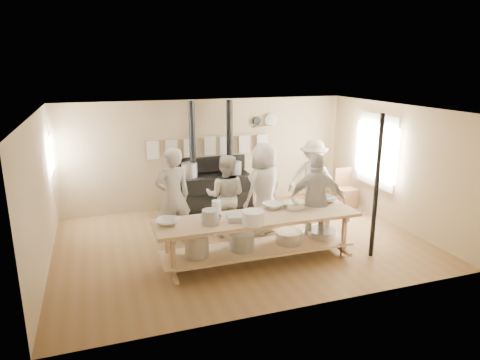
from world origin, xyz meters
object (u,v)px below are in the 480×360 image
(stove, at_px, (212,188))
(chair, at_px, (346,195))
(cook_far_left, at_px, (173,197))
(cook_by_window, at_px, (313,177))
(cook_left, at_px, (226,196))
(cook_center, at_px, (264,189))
(cook_right, at_px, (317,201))
(roasting_pan, at_px, (240,217))
(prep_table, at_px, (257,234))

(stove, relative_size, chair, 2.77)
(stove, bearing_deg, cook_far_left, -125.26)
(cook_by_window, bearing_deg, cook_left, -146.80)
(cook_center, bearing_deg, chair, 175.45)
(cook_left, bearing_deg, stove, -69.39)
(cook_right, xyz_separation_m, roasting_pan, (-1.64, -0.33, -0.01))
(cook_by_window, height_order, chair, cook_by_window)
(cook_left, bearing_deg, chair, -139.62)
(cook_left, bearing_deg, cook_far_left, 30.84)
(cook_far_left, bearing_deg, roasting_pan, 112.38)
(cook_left, xyz_separation_m, cook_by_window, (2.29, 0.62, 0.03))
(prep_table, height_order, cook_center, cook_center)
(chair, xyz_separation_m, roasting_pan, (-3.51, -2.24, 0.62))
(cook_far_left, relative_size, cook_by_window, 1.09)
(stove, bearing_deg, cook_left, -95.83)
(cook_right, distance_m, chair, 2.75)
(stove, height_order, cook_left, stove)
(cook_right, bearing_deg, cook_center, -32.46)
(prep_table, bearing_deg, chair, 34.41)
(cook_far_left, relative_size, chair, 2.04)
(cook_by_window, bearing_deg, stove, 171.45)
(cook_left, height_order, cook_center, cook_center)
(cook_far_left, xyz_separation_m, cook_right, (2.53, -1.00, -0.05))
(cook_far_left, bearing_deg, cook_right, 146.94)
(cook_right, distance_m, cook_by_window, 1.90)
(stove, xyz_separation_m, cook_right, (1.28, -2.77, 0.39))
(cook_far_left, xyz_separation_m, roasting_pan, (0.89, -1.33, -0.06))
(cook_far_left, distance_m, chair, 4.55)
(chair, distance_m, roasting_pan, 4.21)
(stove, xyz_separation_m, cook_left, (-0.17, -1.68, 0.32))
(cook_far_left, xyz_separation_m, cook_left, (1.07, 0.08, -0.11))
(cook_far_left, relative_size, cook_left, 1.13)
(roasting_pan, bearing_deg, stove, 83.45)
(stove, height_order, cook_right, stove)
(stove, bearing_deg, chair, -15.13)
(cook_left, xyz_separation_m, roasting_pan, (-0.18, -1.41, 0.06))
(cook_center, distance_m, roasting_pan, 1.63)
(cook_far_left, height_order, cook_by_window, cook_far_left)
(chair, bearing_deg, prep_table, -143.73)
(cook_by_window, xyz_separation_m, roasting_pan, (-2.47, -2.04, 0.02))
(cook_far_left, relative_size, cook_right, 1.05)
(cook_left, xyz_separation_m, cook_right, (1.45, -1.09, 0.06))
(chair, bearing_deg, stove, 166.73)
(cook_center, distance_m, cook_right, 1.19)
(cook_right, distance_m, roasting_pan, 1.67)
(cook_center, bearing_deg, prep_table, 38.74)
(cook_center, height_order, cook_right, cook_center)
(cook_right, bearing_deg, cook_far_left, 1.79)
(cook_right, bearing_deg, roasting_pan, 34.75)
(cook_far_left, bearing_deg, chair, -179.74)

